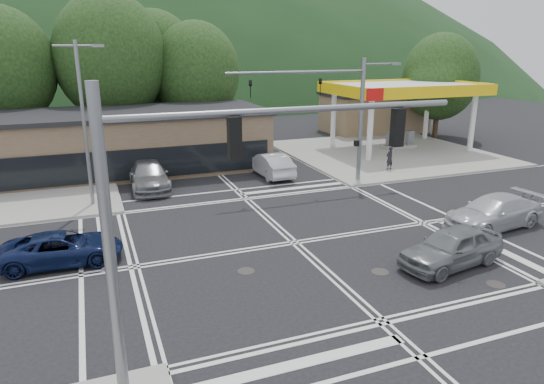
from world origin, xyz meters
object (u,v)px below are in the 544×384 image
object	(u,v)px
car_queue_b	(217,151)
pedestrian	(390,158)
car_blue_west	(62,248)
car_grey_center	(451,247)
car_queue_a	(270,164)
car_silver_east	(493,212)
car_northbound	(149,175)

from	to	relation	value
car_queue_b	pedestrian	distance (m)	13.28
car_blue_west	car_grey_center	distance (m)	16.02
car_queue_a	car_grey_center	bearing A→B (deg)	93.55
car_queue_b	pedestrian	xyz separation A→B (m)	(10.68, -7.90, 0.20)
car_blue_west	car_silver_east	distance (m)	20.12
car_queue_a	car_silver_east	bearing A→B (deg)	114.15
car_blue_west	car_silver_east	bearing A→B (deg)	-96.44
car_northbound	pedestrian	world-z (taller)	pedestrian
car_blue_west	car_queue_b	world-z (taller)	car_queue_b
car_grey_center	car_northbound	xyz separation A→B (m)	(-10.04, 16.07, 0.02)
car_grey_center	car_queue_b	xyz separation A→B (m)	(-4.02, 22.14, -0.02)
car_queue_b	car_grey_center	bearing A→B (deg)	108.52
car_grey_center	car_northbound	size ratio (longest dim) A/B	0.83
car_grey_center	car_northbound	world-z (taller)	car_northbound
pedestrian	car_blue_west	bearing A→B (deg)	7.21
car_grey_center	pedestrian	distance (m)	15.72
car_blue_west	car_northbound	xyz separation A→B (m)	(4.83, 10.13, 0.16)
pedestrian	car_queue_b	bearing A→B (deg)	-50.37
car_blue_west	car_grey_center	world-z (taller)	car_grey_center
car_blue_west	car_queue_b	size ratio (longest dim) A/B	1.04
car_blue_west	car_northbound	distance (m)	11.23
car_grey_center	car_queue_a	distance (m)	16.30
car_silver_east	car_queue_b	size ratio (longest dim) A/B	1.18
car_silver_east	car_queue_b	world-z (taller)	car_silver_east
car_northbound	pedestrian	size ratio (longest dim) A/B	3.40
car_grey_center	pedestrian	bearing A→B (deg)	145.19
car_silver_east	car_queue_a	distance (m)	15.00
car_queue_a	pedestrian	distance (m)	8.65
car_silver_east	car_northbound	xyz separation A→B (m)	(-15.04, 13.25, 0.04)
car_queue_b	car_blue_west	bearing A→B (deg)	64.40
pedestrian	car_queue_a	bearing A→B (deg)	-26.99
car_blue_west	car_queue_b	distance (m)	19.50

